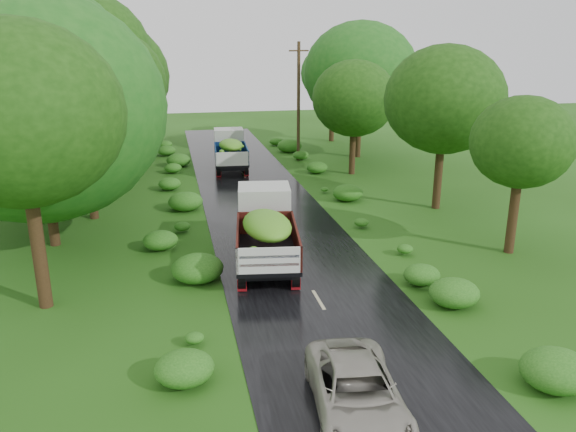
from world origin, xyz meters
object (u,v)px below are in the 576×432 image
object	(u,v)px
truck_far	(230,148)
car	(357,393)
truck_near	(266,226)
utility_pole	(299,101)

from	to	relation	value
truck_far	car	xyz separation A→B (m)	(-0.15, -28.80, -0.81)
truck_near	utility_pole	bearing A→B (deg)	81.17
truck_far	utility_pole	xyz separation A→B (m)	(5.49, 1.89, 3.08)
truck_near	utility_pole	distance (m)	21.24
car	utility_pole	size ratio (longest dim) A/B	0.52
truck_near	car	world-z (taller)	truck_near
utility_pole	truck_far	bearing A→B (deg)	-171.88
car	utility_pole	world-z (taller)	utility_pole
truck_near	utility_pole	size ratio (longest dim) A/B	0.77
truck_far	car	distance (m)	28.81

